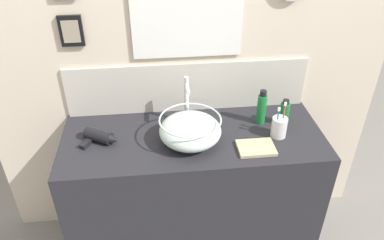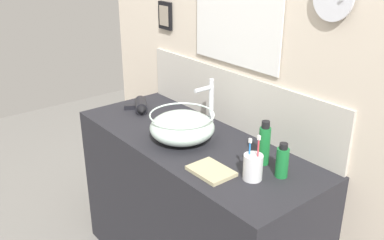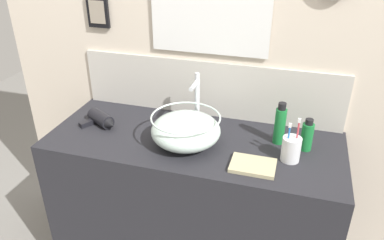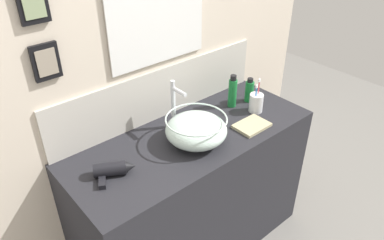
{
  "view_description": "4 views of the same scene",
  "coord_description": "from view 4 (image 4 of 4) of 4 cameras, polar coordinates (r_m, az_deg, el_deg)",
  "views": [
    {
      "loc": [
        -0.17,
        -1.54,
        1.96
      ],
      "look_at": [
        -0.01,
        0.0,
        0.92
      ],
      "focal_mm": 35.0,
      "sensor_mm": 36.0,
      "label": 1
    },
    {
      "loc": [
        1.44,
        -1.16,
        1.71
      ],
      "look_at": [
        -0.01,
        0.0,
        0.92
      ],
      "focal_mm": 40.0,
      "sensor_mm": 36.0,
      "label": 2
    },
    {
      "loc": [
        0.41,
        -1.41,
        1.7
      ],
      "look_at": [
        -0.01,
        0.0,
        0.92
      ],
      "focal_mm": 35.0,
      "sensor_mm": 36.0,
      "label": 3
    },
    {
      "loc": [
        -1.03,
        -1.19,
        1.93
      ],
      "look_at": [
        -0.01,
        0.0,
        0.92
      ],
      "focal_mm": 35.0,
      "sensor_mm": 36.0,
      "label": 4
    }
  ],
  "objects": [
    {
      "name": "faucet",
      "position": [
        1.91,
        -2.69,
        2.72
      ],
      "size": [
        0.02,
        0.11,
        0.27
      ],
      "color": "silver",
      "rests_on": "vanity_counter"
    },
    {
      "name": "lotion_bottle",
      "position": [
        2.23,
        8.73,
        4.44
      ],
      "size": [
        0.05,
        0.05,
        0.15
      ],
      "color": "#197233",
      "rests_on": "vanity_counter"
    },
    {
      "name": "hand_towel",
      "position": [
        2.02,
        9.09,
        -0.84
      ],
      "size": [
        0.18,
        0.13,
        0.02
      ],
      "primitive_type": "cube",
      "color": "tan",
      "rests_on": "vanity_counter"
    },
    {
      "name": "vanity_counter",
      "position": [
        2.19,
        0.12,
        -11.32
      ],
      "size": [
        1.34,
        0.54,
        0.82
      ],
      "primitive_type": "cube",
      "color": "#232328",
      "rests_on": "ground"
    },
    {
      "name": "spray_bottle",
      "position": [
        2.15,
        6.19,
        4.27
      ],
      "size": [
        0.05,
        0.05,
        0.2
      ],
      "color": "#197233",
      "rests_on": "vanity_counter"
    },
    {
      "name": "back_panel",
      "position": [
        1.94,
        -5.71,
        11.32
      ],
      "size": [
        2.22,
        0.1,
        2.46
      ],
      "color": "beige",
      "rests_on": "ground"
    },
    {
      "name": "glass_bowl_sink",
      "position": [
        1.84,
        0.64,
        -1.48
      ],
      "size": [
        0.31,
        0.31,
        0.14
      ],
      "color": "silver",
      "rests_on": "vanity_counter"
    },
    {
      "name": "toothbrush_cup",
      "position": [
        2.14,
        9.74,
        2.62
      ],
      "size": [
        0.08,
        0.08,
        0.2
      ],
      "color": "silver",
      "rests_on": "vanity_counter"
    },
    {
      "name": "hair_drier",
      "position": [
        1.7,
        -11.96,
        -7.38
      ],
      "size": [
        0.2,
        0.14,
        0.06
      ],
      "color": "black",
      "rests_on": "vanity_counter"
    }
  ]
}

